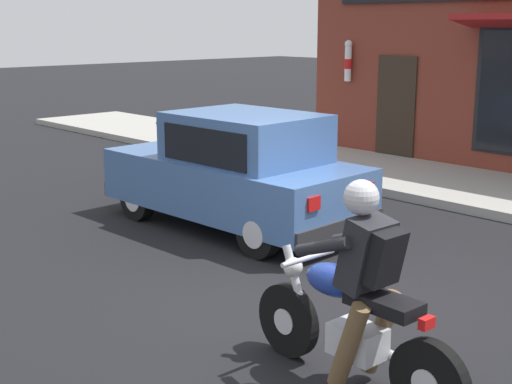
# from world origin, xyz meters

# --- Properties ---
(ground_plane) EXTENTS (80.00, 80.00, 0.00)m
(ground_plane) POSITION_xyz_m (0.00, 0.00, 0.00)
(ground_plane) COLOR black
(sidewalk_curb) EXTENTS (2.60, 22.00, 0.14)m
(sidewalk_curb) POSITION_xyz_m (5.42, 3.00, 0.07)
(sidewalk_curb) COLOR #9E9B93
(sidewalk_curb) RESTS_ON ground
(motorcycle_with_rider) EXTENTS (0.56, 2.02, 1.62)m
(motorcycle_with_rider) POSITION_xyz_m (-1.04, -1.40, 0.68)
(motorcycle_with_rider) COLOR black
(motorcycle_with_rider) RESTS_ON ground
(car_hatchback) EXTENTS (1.74, 3.82, 1.57)m
(car_hatchback) POSITION_xyz_m (1.25, 2.48, 0.77)
(car_hatchback) COLOR black
(car_hatchback) RESTS_ON ground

